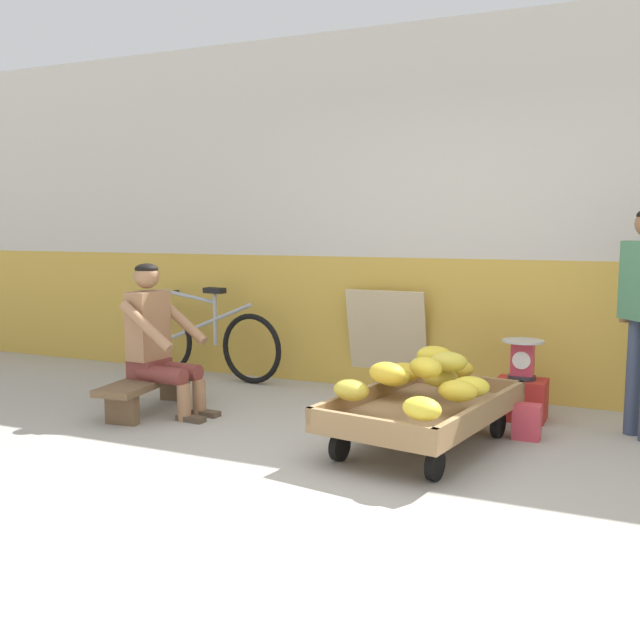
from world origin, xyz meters
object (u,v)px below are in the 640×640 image
at_px(vendor_seated, 158,339).
at_px(bicycle_near_left, 207,341).
at_px(banana_cart, 423,412).
at_px(plastic_crate, 521,399).
at_px(low_bench, 150,386).
at_px(weighing_scale, 522,359).
at_px(sign_board, 387,340).
at_px(shopping_bag, 527,422).

relative_size(vendor_seated, bicycle_near_left, 0.69).
height_order(banana_cart, plastic_crate, banana_cart).
relative_size(banana_cart, low_bench, 1.38).
relative_size(low_bench, weighing_scale, 3.76).
bearing_deg(weighing_scale, bicycle_near_left, 174.19).
distance_m(sign_board, shopping_bag, 1.70).
bearing_deg(plastic_crate, banana_cart, -114.74).
bearing_deg(vendor_seated, weighing_scale, 20.50).
height_order(vendor_seated, plastic_crate, vendor_seated).
bearing_deg(sign_board, low_bench, -134.54).
relative_size(vendor_seated, shopping_bag, 4.75).
bearing_deg(weighing_scale, banana_cart, -114.76).
height_order(bicycle_near_left, shopping_bag, bicycle_near_left).
xyz_separation_m(sign_board, shopping_bag, (1.34, -1.00, -0.32)).
bearing_deg(banana_cart, plastic_crate, 65.26).
relative_size(vendor_seated, weighing_scale, 3.80).
xyz_separation_m(banana_cart, weighing_scale, (0.45, 0.99, 0.21)).
distance_m(weighing_scale, shopping_bag, 0.62).
bearing_deg(bicycle_near_left, plastic_crate, -5.79).
distance_m(vendor_seated, sign_board, 1.97).
distance_m(weighing_scale, sign_board, 1.31).
relative_size(plastic_crate, weighing_scale, 1.20).
xyz_separation_m(plastic_crate, weighing_scale, (0.00, -0.00, 0.30)).
xyz_separation_m(banana_cart, sign_board, (-0.76, 1.48, 0.20)).
distance_m(vendor_seated, weighing_scale, 2.72).
xyz_separation_m(bicycle_near_left, shopping_bag, (3.06, -0.81, -0.23)).
bearing_deg(banana_cart, weighing_scale, 65.24).
bearing_deg(low_bench, banana_cart, -1.01).
height_order(vendor_seated, sign_board, vendor_seated).
bearing_deg(shopping_bag, weighing_scale, 103.22).
bearing_deg(banana_cart, sign_board, 117.30).
xyz_separation_m(banana_cart, bicycle_near_left, (-2.48, 1.29, 0.11)).
bearing_deg(low_bench, weighing_scale, 19.77).
bearing_deg(plastic_crate, low_bench, -160.21).
bearing_deg(weighing_scale, vendor_seated, -159.50).
relative_size(plastic_crate, bicycle_near_left, 0.22).
bearing_deg(sign_board, banana_cart, -62.70).
bearing_deg(banana_cart, shopping_bag, 39.78).
distance_m(weighing_scale, bicycle_near_left, 2.96).
bearing_deg(weighing_scale, low_bench, -160.23).
bearing_deg(sign_board, shopping_bag, -36.81).
height_order(low_bench, sign_board, sign_board).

